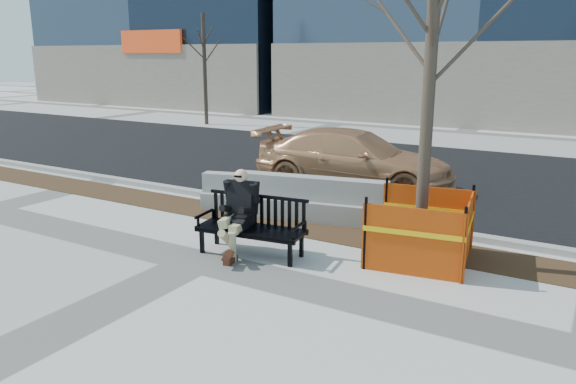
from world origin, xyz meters
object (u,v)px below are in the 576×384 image
object	(u,v)px
sedan	(353,187)
bench	(251,255)
seated_man	(240,252)
jersey_barrier_left	(266,211)
jersey_barrier_right	(310,219)
tree_fence	(418,260)

from	to	relation	value
sedan	bench	bearing A→B (deg)	-178.35
bench	sedan	size ratio (longest dim) A/B	0.37
seated_man	jersey_barrier_left	size ratio (longest dim) A/B	0.51
jersey_barrier_left	bench	bearing A→B (deg)	-78.83
bench	jersey_barrier_left	world-z (taller)	bench
jersey_barrier_left	jersey_barrier_right	size ratio (longest dim) A/B	0.88
seated_man	sedan	size ratio (longest dim) A/B	0.29
sedan	jersey_barrier_left	world-z (taller)	sedan
jersey_barrier_right	bench	bearing A→B (deg)	-98.13
jersey_barrier_right	seated_man	bearing A→B (deg)	-104.38
tree_fence	jersey_barrier_right	distance (m)	2.99
jersey_barrier_left	seated_man	bearing A→B (deg)	-83.71
tree_fence	seated_man	bearing A→B (deg)	-156.61
sedan	jersey_barrier_right	world-z (taller)	sedan
tree_fence	sedan	world-z (taller)	tree_fence
seated_man	sedan	world-z (taller)	sedan
jersey_barrier_right	sedan	bearing A→B (deg)	86.23
bench	seated_man	size ratio (longest dim) A/B	1.31
sedan	jersey_barrier_left	xyz separation A→B (m)	(-0.76, -3.11, 0.00)
tree_fence	jersey_barrier_left	distance (m)	4.10
tree_fence	bench	bearing A→B (deg)	-154.20
tree_fence	sedan	size ratio (longest dim) A/B	1.17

